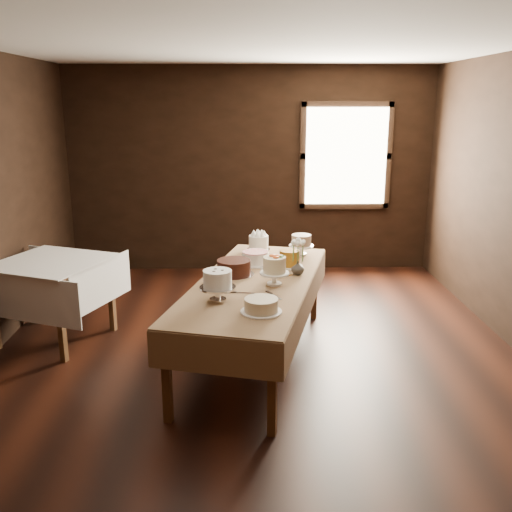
% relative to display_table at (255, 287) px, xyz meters
% --- Properties ---
extents(floor, '(5.00, 6.00, 0.01)m').
position_rel_display_table_xyz_m(floor, '(0.01, -0.00, -0.72)').
color(floor, black).
rests_on(floor, ground).
extents(ceiling, '(5.00, 6.00, 0.01)m').
position_rel_display_table_xyz_m(ceiling, '(0.01, -0.00, 2.08)').
color(ceiling, beige).
rests_on(ceiling, wall_back).
extents(wall_back, '(5.00, 0.02, 2.80)m').
position_rel_display_table_xyz_m(wall_back, '(0.01, 3.00, 0.68)').
color(wall_back, black).
rests_on(wall_back, ground).
extents(wall_front, '(5.00, 0.02, 2.80)m').
position_rel_display_table_xyz_m(wall_front, '(0.01, -3.00, 0.68)').
color(wall_front, black).
rests_on(wall_front, ground).
extents(window, '(1.10, 0.05, 1.30)m').
position_rel_display_table_xyz_m(window, '(1.31, 2.94, 0.88)').
color(window, '#FFEABF').
rests_on(window, wall_back).
extents(display_table, '(1.57, 2.67, 0.77)m').
position_rel_display_table_xyz_m(display_table, '(0.00, 0.00, 0.00)').
color(display_table, '#432916').
rests_on(display_table, ground).
extents(side_table, '(1.26, 1.26, 0.82)m').
position_rel_display_table_xyz_m(side_table, '(-1.98, 0.53, 0.01)').
color(side_table, '#432916').
rests_on(side_table, ground).
extents(cake_meringue, '(0.25, 0.25, 0.16)m').
position_rel_display_table_xyz_m(cake_meringue, '(0.06, 1.08, 0.13)').
color(cake_meringue, silver).
rests_on(cake_meringue, display_table).
extents(cake_speckled, '(0.28, 0.28, 0.23)m').
position_rel_display_table_xyz_m(cake_speckled, '(0.50, 0.87, 0.16)').
color(cake_speckled, white).
rests_on(cake_speckled, display_table).
extents(cake_lattice, '(0.33, 0.33, 0.12)m').
position_rel_display_table_xyz_m(cake_lattice, '(0.02, 0.53, 0.11)').
color(cake_lattice, white).
rests_on(cake_lattice, display_table).
extents(cake_caramel, '(0.26, 0.26, 0.16)m').
position_rel_display_table_xyz_m(cake_caramel, '(0.35, 0.44, 0.13)').
color(cake_caramel, white).
rests_on(cake_caramel, display_table).
extents(cake_chocolate, '(0.38, 0.38, 0.14)m').
position_rel_display_table_xyz_m(cake_chocolate, '(-0.19, 0.17, 0.13)').
color(cake_chocolate, silver).
rests_on(cake_chocolate, display_table).
extents(cake_flowers, '(0.28, 0.28, 0.26)m').
position_rel_display_table_xyz_m(cake_flowers, '(0.17, -0.12, 0.17)').
color(cake_flowers, white).
rests_on(cake_flowers, display_table).
extents(cake_swirl, '(0.32, 0.32, 0.27)m').
position_rel_display_table_xyz_m(cake_swirl, '(-0.31, -0.51, 0.17)').
color(cake_swirl, silver).
rests_on(cake_swirl, display_table).
extents(cake_cream, '(0.32, 0.32, 0.11)m').
position_rel_display_table_xyz_m(cake_cream, '(0.03, -0.78, 0.11)').
color(cake_cream, white).
rests_on(cake_cream, display_table).
extents(cake_server_a, '(0.24, 0.06, 0.01)m').
position_rel_display_table_xyz_m(cake_server_a, '(-0.09, -0.34, 0.06)').
color(cake_server_a, silver).
rests_on(cake_server_a, display_table).
extents(cake_server_b, '(0.13, 0.22, 0.01)m').
position_rel_display_table_xyz_m(cake_server_b, '(0.17, -0.45, 0.06)').
color(cake_server_b, silver).
rests_on(cake_server_b, display_table).
extents(cake_server_c, '(0.03, 0.24, 0.01)m').
position_rel_display_table_xyz_m(cake_server_c, '(0.08, 0.33, 0.06)').
color(cake_server_c, silver).
rests_on(cake_server_c, display_table).
extents(cake_server_d, '(0.21, 0.16, 0.01)m').
position_rel_display_table_xyz_m(cake_server_d, '(0.36, 0.17, 0.06)').
color(cake_server_d, silver).
rests_on(cake_server_d, display_table).
extents(cake_server_e, '(0.17, 0.20, 0.01)m').
position_rel_display_table_xyz_m(cake_server_e, '(-0.33, -0.14, 0.06)').
color(cake_server_e, silver).
rests_on(cake_server_e, display_table).
extents(flower_vase, '(0.17, 0.17, 0.13)m').
position_rel_display_table_xyz_m(flower_vase, '(0.40, 0.18, 0.12)').
color(flower_vase, '#2D2823').
rests_on(flower_vase, display_table).
extents(flower_bouquet, '(0.14, 0.14, 0.20)m').
position_rel_display_table_xyz_m(flower_bouquet, '(0.40, 0.18, 0.30)').
color(flower_bouquet, white).
rests_on(flower_bouquet, flower_vase).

